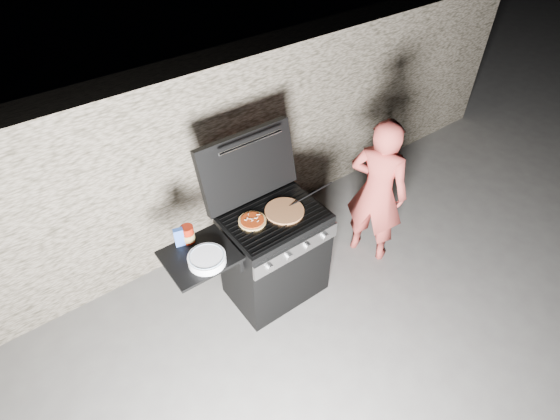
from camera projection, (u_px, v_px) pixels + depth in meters
ground at (276, 288)px, 4.03m from camera, size 50.00×50.00×0.00m
stone_wall at (209, 155)px, 4.05m from camera, size 8.00×0.35×1.80m
gas_grill at (251, 269)px, 3.61m from camera, size 1.34×0.79×0.91m
pizza_topped at (252, 221)px, 3.36m from camera, size 0.25×0.25×0.02m
pizza_plain at (284, 211)px, 3.45m from camera, size 0.32×0.32×0.02m
sauce_jar at (188, 234)px, 3.18m from camera, size 0.11×0.11×0.14m
blue_carton at (179, 237)px, 3.15m from camera, size 0.08×0.06×0.15m
plate_stack at (207, 259)px, 3.06m from camera, size 0.29×0.29×0.06m
person at (377, 192)px, 3.90m from camera, size 0.54×0.64×1.48m
tongs at (309, 195)px, 3.54m from camera, size 0.44×0.05×0.09m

